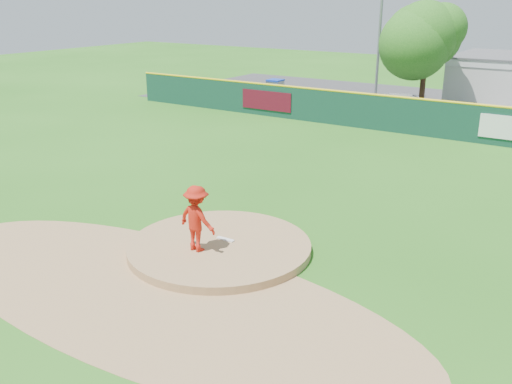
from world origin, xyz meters
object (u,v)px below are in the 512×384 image
Objects in this scene: pitcher at (197,218)px; van at (406,107)px; playground_slide at (275,90)px; deciduous_tree at (427,41)px; light_pole_left at (381,14)px.

pitcher is 22.44m from van.
pitcher is 0.69× the size of playground_slide.
deciduous_tree reaches higher than pitcher.
light_pole_left reaches higher than pitcher.
light_pole_left is at bearing 35.46° from van.
deciduous_tree is at bearing -26.57° from light_pole_left.
deciduous_tree is (-0.13, 3.33, 3.76)m from van.
light_pole_left is at bearing -73.16° from pitcher.
playground_slide is (-10.19, 1.13, 0.01)m from van.
pitcher is at bearing -86.12° from deciduous_tree.
deciduous_tree reaches higher than playground_slide.
playground_slide is 0.39× the size of deciduous_tree.
van is 8.55m from light_pole_left.
playground_slide is 10.96m from deciduous_tree.
deciduous_tree is (-1.74, 25.71, 3.32)m from pitcher.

